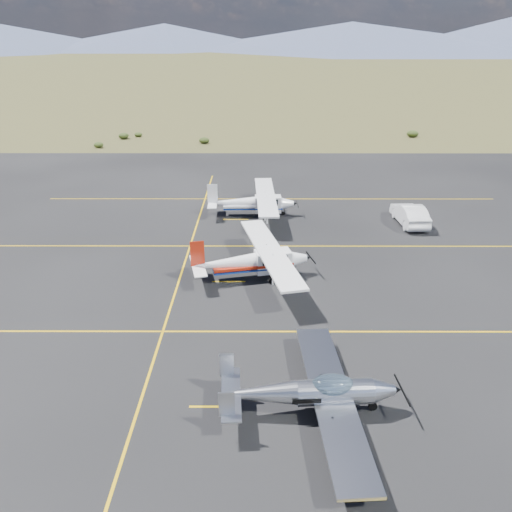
% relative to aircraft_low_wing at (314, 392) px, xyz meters
% --- Properties ---
extents(ground, '(1600.00, 1600.00, 0.00)m').
position_rel_aircraft_low_wing_xyz_m(ground, '(-0.88, 3.82, -0.99)').
color(ground, '#383D1C').
rests_on(ground, ground).
extents(apron, '(72.00, 72.00, 0.02)m').
position_rel_aircraft_low_wing_xyz_m(apron, '(-0.88, 10.82, -0.99)').
color(apron, black).
rests_on(apron, ground).
extents(aircraft_low_wing, '(6.81, 9.49, 2.06)m').
position_rel_aircraft_low_wing_xyz_m(aircraft_low_wing, '(0.00, 0.00, 0.00)').
color(aircraft_low_wing, silver).
rests_on(aircraft_low_wing, apron).
extents(aircraft_cessna, '(6.82, 10.67, 2.70)m').
position_rel_aircraft_low_wing_xyz_m(aircraft_cessna, '(-2.45, 11.81, 0.21)').
color(aircraft_cessna, white).
rests_on(aircraft_cessna, apron).
extents(aircraft_plain, '(6.28, 10.50, 2.66)m').
position_rel_aircraft_low_wing_xyz_m(aircraft_plain, '(-2.54, 23.25, 0.20)').
color(aircraft_plain, white).
rests_on(aircraft_plain, apron).
extents(sedan, '(1.94, 4.99, 1.62)m').
position_rel_aircraft_low_wing_xyz_m(sedan, '(9.67, 21.33, -0.17)').
color(sedan, white).
rests_on(sedan, apron).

